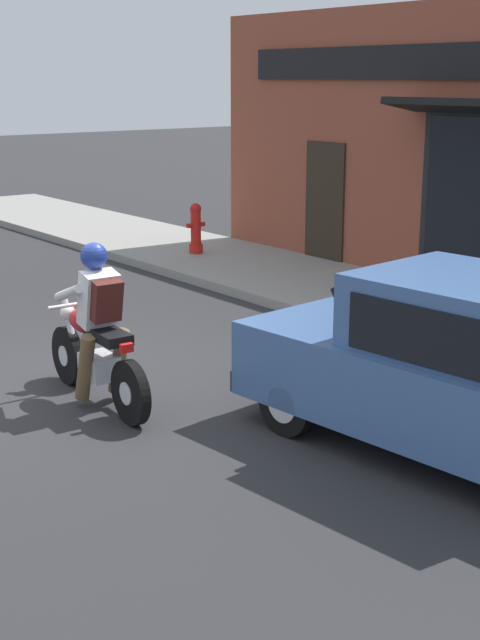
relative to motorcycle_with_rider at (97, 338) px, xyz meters
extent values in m
plane|color=#2B2B2D|center=(0.08, 0.66, -0.68)|extent=(80.00, 80.00, 0.00)
cube|color=gray|center=(5.05, 3.66, -0.61)|extent=(2.60, 22.00, 0.14)
cube|color=#2D2319|center=(6.33, 3.47, 0.37)|extent=(0.04, 0.90, 2.10)
cylinder|color=black|center=(0.04, 0.72, -0.37)|extent=(0.14, 0.63, 0.62)
cylinder|color=silver|center=(0.04, 0.72, -0.37)|extent=(0.13, 0.22, 0.22)
cylinder|color=black|center=(-0.05, -0.68, -0.37)|extent=(0.14, 0.63, 0.62)
cylinder|color=silver|center=(-0.05, -0.68, -0.37)|extent=(0.13, 0.22, 0.22)
cube|color=silver|center=(0.00, -0.03, -0.29)|extent=(0.31, 0.42, 0.24)
ellipsoid|color=#B21919|center=(0.01, 0.22, 0.12)|extent=(0.33, 0.54, 0.24)
cube|color=black|center=(-0.02, -0.26, 0.08)|extent=(0.30, 0.58, 0.10)
cylinder|color=silver|center=(0.04, 0.62, -0.05)|extent=(0.09, 0.33, 0.68)
cylinder|color=silver|center=(0.03, 0.50, 0.23)|extent=(0.56, 0.08, 0.04)
sphere|color=silver|center=(0.04, 0.67, 0.11)|extent=(0.16, 0.16, 0.16)
cylinder|color=silver|center=(0.13, -0.44, -0.39)|extent=(0.12, 0.55, 0.08)
cube|color=red|center=(-0.04, -0.63, 0.05)|extent=(0.12, 0.07, 0.08)
cylinder|color=brown|center=(-0.19, -0.09, -0.25)|extent=(0.16, 0.36, 0.71)
cylinder|color=brown|center=(0.17, -0.11, -0.25)|extent=(0.16, 0.36, 0.71)
cube|color=silver|center=(-0.01, -0.08, 0.40)|extent=(0.36, 0.35, 0.57)
cylinder|color=silver|center=(-0.19, 0.17, 0.44)|extent=(0.12, 0.52, 0.26)
cylinder|color=silver|center=(0.21, 0.15, 0.44)|extent=(0.12, 0.52, 0.26)
sphere|color=navy|center=(0.00, -0.02, 0.81)|extent=(0.26, 0.26, 0.26)
cube|color=#4C1E19|center=(-0.02, -0.24, 0.42)|extent=(0.29, 0.26, 0.42)
cylinder|color=black|center=(0.94, -1.77, -0.38)|extent=(0.23, 0.61, 0.60)
cylinder|color=silver|center=(0.94, -1.77, -0.38)|extent=(0.23, 0.35, 0.33)
cylinder|color=black|center=(2.38, -1.65, -0.38)|extent=(0.23, 0.61, 0.60)
cylinder|color=silver|center=(2.38, -1.65, -0.38)|extent=(0.23, 0.35, 0.33)
cube|color=#42669E|center=(1.76, -2.90, -0.08)|extent=(1.94, 3.82, 0.70)
cube|color=black|center=(1.71, -2.28, 0.51)|extent=(1.35, 0.46, 0.51)
cube|color=black|center=(1.06, -3.21, 0.54)|extent=(0.15, 1.52, 0.46)
cube|color=silver|center=(1.10, -1.09, 0.04)|extent=(0.24, 0.06, 0.14)
cube|color=silver|center=(2.11, -1.01, 0.04)|extent=(0.24, 0.06, 0.14)
cube|color=#28282B|center=(1.61, -1.08, -0.33)|extent=(1.61, 0.25, 0.20)
cylinder|color=red|center=(4.90, 5.20, -0.46)|extent=(0.24, 0.24, 0.16)
cylinder|color=red|center=(4.90, 5.20, -0.09)|extent=(0.18, 0.18, 0.58)
sphere|color=red|center=(4.90, 5.20, 0.24)|extent=(0.20, 0.20, 0.20)
cylinder|color=red|center=(4.77, 5.20, -0.04)|extent=(0.10, 0.08, 0.08)
cylinder|color=red|center=(5.03, 5.20, -0.04)|extent=(0.10, 0.08, 0.08)
camera|label=1|loc=(-4.06, -7.40, 2.45)|focal=50.00mm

